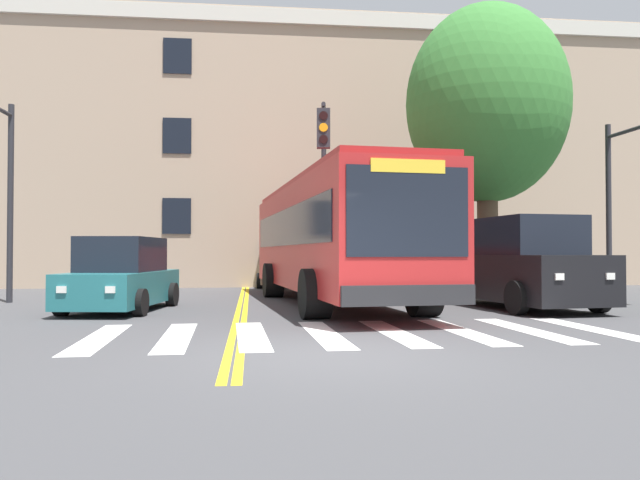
# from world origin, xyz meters

# --- Properties ---
(ground_plane) EXTENTS (120.00, 120.00, 0.00)m
(ground_plane) POSITION_xyz_m (0.00, 0.00, 0.00)
(ground_plane) COLOR #424244
(crosswalk) EXTENTS (9.12, 4.00, 0.01)m
(crosswalk) POSITION_xyz_m (0.75, 2.20, 0.00)
(crosswalk) COLOR white
(crosswalk) RESTS_ON ground
(lane_line_yellow_inner) EXTENTS (0.12, 36.00, 0.01)m
(lane_line_yellow_inner) POSITION_xyz_m (-1.39, 16.20, 0.00)
(lane_line_yellow_inner) COLOR gold
(lane_line_yellow_inner) RESTS_ON ground
(lane_line_yellow_outer) EXTENTS (0.12, 36.00, 0.01)m
(lane_line_yellow_outer) POSITION_xyz_m (-1.23, 16.20, 0.00)
(lane_line_yellow_outer) COLOR gold
(lane_line_yellow_outer) RESTS_ON ground
(city_bus) EXTENTS (3.73, 12.46, 3.27)m
(city_bus) POSITION_xyz_m (1.05, 8.41, 1.81)
(city_bus) COLOR #B22323
(city_bus) RESTS_ON ground
(car_teal_near_lane) EXTENTS (2.35, 4.38, 1.74)m
(car_teal_near_lane) POSITION_xyz_m (-4.14, 6.91, 0.80)
(car_teal_near_lane) COLOR #236B70
(car_teal_near_lane) RESTS_ON ground
(car_black_far_lane) EXTENTS (2.70, 5.09, 2.24)m
(car_black_far_lane) POSITION_xyz_m (5.58, 6.51, 1.06)
(car_black_far_lane) COLOR black
(car_black_far_lane) RESTS_ON ground
(car_tan_behind_bus) EXTENTS (1.97, 3.95, 1.76)m
(car_tan_behind_bus) POSITION_xyz_m (0.04, 17.01, 0.81)
(car_tan_behind_bus) COLOR tan
(car_tan_behind_bus) RESTS_ON ground
(traffic_light_near_corner) EXTENTS (0.35, 3.38, 5.18)m
(traffic_light_near_corner) POSITION_xyz_m (9.48, 7.71, 3.51)
(traffic_light_near_corner) COLOR #28282D
(traffic_light_near_corner) RESTS_ON ground
(traffic_light_overhead) EXTENTS (0.72, 4.08, 5.61)m
(traffic_light_overhead) POSITION_xyz_m (0.99, 9.58, 3.78)
(traffic_light_overhead) COLOR #28282D
(traffic_light_overhead) RESTS_ON ground
(street_tree_curbside_large) EXTENTS (6.96, 6.97, 8.96)m
(street_tree_curbside_large) POSITION_xyz_m (6.07, 9.98, 5.90)
(street_tree_curbside_large) COLOR brown
(street_tree_curbside_large) RESTS_ON ground
(building_facade) EXTENTS (39.23, 7.48, 11.25)m
(building_facade) POSITION_xyz_m (1.24, 20.16, 5.63)
(building_facade) COLOR tan
(building_facade) RESTS_ON ground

